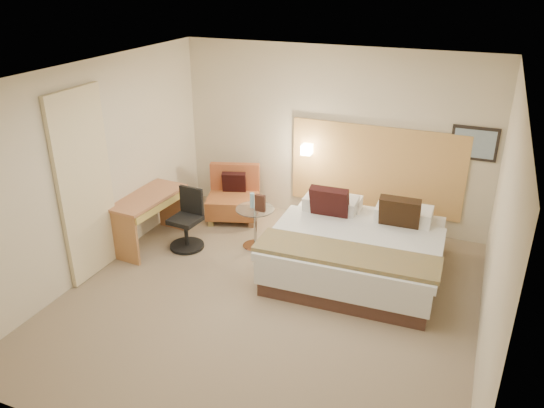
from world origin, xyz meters
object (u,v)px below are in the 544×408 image
at_px(desk, 149,206).
at_px(desk_chair, 188,224).
at_px(side_table, 255,226).
at_px(bed, 357,248).
at_px(lounge_chair, 234,198).

height_order(desk, desk_chair, desk_chair).
height_order(side_table, desk_chair, desk_chair).
bearing_deg(desk_chair, side_table, 21.45).
bearing_deg(bed, desk_chair, -173.82).
relative_size(bed, desk_chair, 2.55).
bearing_deg(bed, side_table, 176.42).
bearing_deg(desk, desk_chair, 14.99).
bearing_deg(bed, desk, -172.20).
relative_size(lounge_chair, desk, 0.77).
height_order(lounge_chair, desk_chair, desk_chair).
height_order(bed, desk, bed).
relative_size(bed, lounge_chair, 2.28).
bearing_deg(lounge_chair, desk_chair, -98.57).
bearing_deg(lounge_chair, desk, -118.64).
bearing_deg(desk_chair, desk, -165.01).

